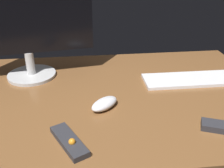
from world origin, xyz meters
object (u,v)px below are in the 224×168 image
(monitor, at_px, (23,16))
(keyboard, at_px, (190,79))
(media_remote, at_px, (69,141))
(computer_mouse, at_px, (104,104))

(monitor, distance_m, keyboard, 0.73)
(monitor, bearing_deg, keyboard, -19.04)
(keyboard, xyz_separation_m, media_remote, (-0.50, -0.36, 0.00))
(monitor, height_order, keyboard, monitor)
(keyboard, distance_m, media_remote, 0.61)
(keyboard, xyz_separation_m, computer_mouse, (-0.38, -0.17, 0.01))
(monitor, bearing_deg, media_remote, -78.50)
(monitor, xyz_separation_m, keyboard, (0.68, -0.13, -0.26))
(media_remote, bearing_deg, keyboard, 98.63)
(monitor, distance_m, computer_mouse, 0.49)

